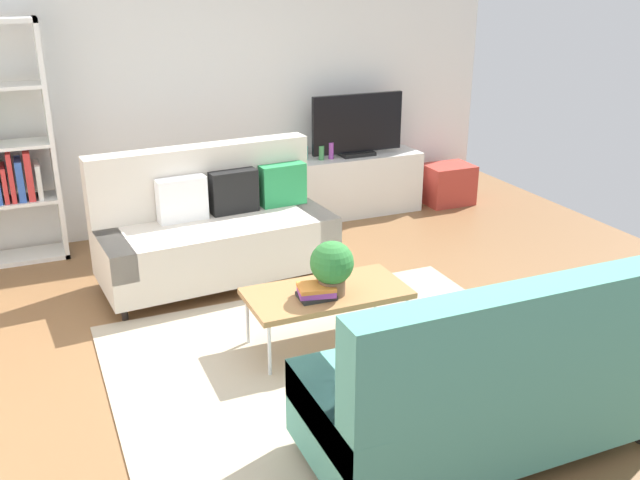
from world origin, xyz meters
TOP-DOWN VIEW (x-y plane):
  - ground_plane at (0.00, 0.00)m, footprint 7.68×7.68m
  - wall_far at (0.00, 2.80)m, footprint 6.40×0.12m
  - area_rug at (0.12, -0.25)m, footprint 2.90×2.20m
  - couch_beige at (-0.22, 1.37)m, footprint 1.96×0.98m
  - couch_green at (0.46, -1.48)m, footprint 1.90×0.84m
  - coffee_table at (0.17, -0.05)m, footprint 1.10×0.56m
  - tv_console at (1.61, 2.46)m, footprint 1.40×0.44m
  - tv at (1.61, 2.44)m, footprint 1.00×0.20m
  - storage_trunk at (2.71, 2.36)m, footprint 0.52×0.40m
  - potted_plant at (0.18, -0.12)m, footprint 0.29×0.29m
  - table_book_0 at (0.07, -0.13)m, footprint 0.25×0.19m
  - table_book_1 at (0.07, -0.13)m, footprint 0.27×0.23m
  - table_book_2 at (0.07, -0.13)m, footprint 0.27×0.22m
  - vase_0 at (1.03, 2.51)m, footprint 0.11×0.11m
  - bottle_0 at (1.20, 2.42)m, footprint 0.06×0.06m
  - bottle_1 at (1.31, 2.42)m, footprint 0.05×0.05m

SIDE VIEW (x-z plane):
  - ground_plane at x=0.00m, z-range 0.00..0.00m
  - area_rug at x=0.12m, z-range 0.00..0.01m
  - storage_trunk at x=2.71m, z-range 0.00..0.44m
  - tv_console at x=1.61m, z-range 0.00..0.64m
  - coffee_table at x=0.17m, z-range 0.18..0.60m
  - table_book_0 at x=0.07m, z-range 0.42..0.45m
  - couch_green at x=0.46m, z-range -0.11..0.99m
  - couch_beige at x=-0.22m, z-range -0.10..1.00m
  - table_book_1 at x=0.07m, z-range 0.45..0.48m
  - table_book_2 at x=0.07m, z-range 0.48..0.51m
  - potted_plant at x=0.18m, z-range 0.44..0.82m
  - vase_0 at x=1.03m, z-range 0.64..0.77m
  - bottle_0 at x=1.20m, z-range 0.64..0.79m
  - bottle_1 at x=1.31m, z-range 0.64..0.81m
  - tv at x=1.61m, z-range 0.63..1.27m
  - wall_far at x=0.00m, z-range 0.00..2.90m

